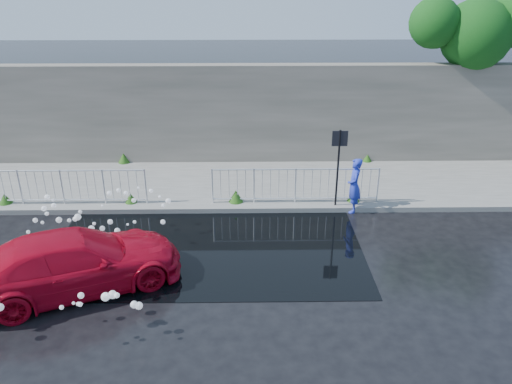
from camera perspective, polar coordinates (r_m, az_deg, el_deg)
The scene contains 13 objects.
ground at distance 12.45m, azimuth -8.21°, elevation -8.36°, with size 90.00×90.00×0.00m, color black.
pavement at distance 16.84m, azimuth -6.27°, elevation 0.93°, with size 30.00×4.00×0.15m, color slate.
curb at distance 15.02m, azimuth -6.91°, elevation -2.01°, with size 30.00×0.25×0.16m, color slate.
retaining_wall at distance 18.33m, azimuth -5.94°, elevation 8.88°, with size 30.00×0.60×3.50m, color #565248.
puddle at distance 13.25m, azimuth -5.56°, elevation -6.06°, with size 8.00×5.00×0.01m, color black.
sign_post at distance 14.63m, azimuth 9.43°, elevation 4.09°, with size 0.45×0.06×2.50m.
tree at distance 19.71m, azimuth 24.53°, elevation 16.64°, with size 4.93×2.46×6.26m.
railing_left at distance 16.00m, azimuth -21.31°, elevation 0.67°, with size 5.05×0.05×1.10m.
railing_right at distance 15.05m, azimuth 4.52°, elevation 0.88°, with size 5.05×0.05×1.10m.
weeds at distance 16.34m, azimuth -7.47°, elevation 1.04°, with size 12.17×3.93×0.38m.
water_spray at distance 12.59m, azimuth -18.56°, elevation -5.39°, with size 3.53×5.43×1.07m.
red_car at distance 11.90m, azimuth -19.95°, elevation -7.51°, with size 1.89×4.66×1.35m, color #B7071D.
person at distance 14.95m, azimuth 11.16°, elevation 0.73°, with size 0.61×0.40×1.67m, color #2636C2.
Camera 1 is at (1.59, -10.45, 6.57)m, focal length 35.00 mm.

